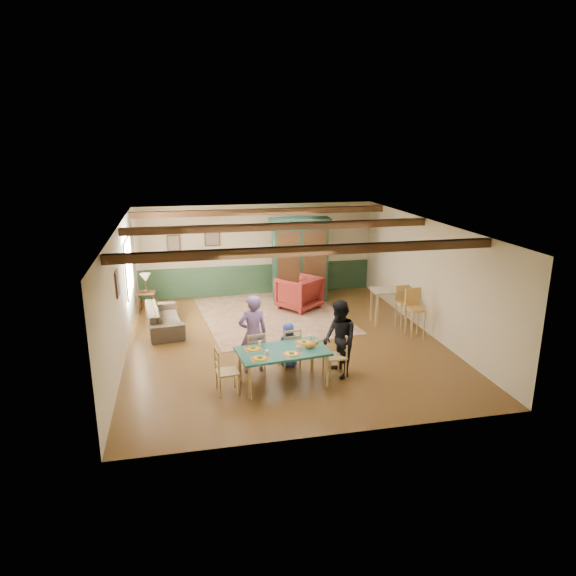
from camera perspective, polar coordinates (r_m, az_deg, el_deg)
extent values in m
plane|color=#503216|center=(11.90, -0.45, -5.97)|extent=(8.00, 8.00, 0.00)
cube|color=beige|center=(15.29, -3.48, 4.25)|extent=(7.00, 0.02, 2.70)
cube|color=beige|center=(11.32, -18.09, -0.70)|extent=(0.02, 8.00, 2.70)
cube|color=beige|center=(12.61, 15.32, 1.19)|extent=(0.02, 8.00, 2.70)
cube|color=white|center=(11.18, -0.48, 6.99)|extent=(7.00, 8.00, 0.02)
cube|color=#1F3A24|center=(15.48, -3.41, 0.97)|extent=(6.95, 0.03, 0.90)
cube|color=#321D0E|center=(8.99, 2.48, 4.20)|extent=(6.95, 0.16, 0.16)
cube|color=#321D0E|center=(11.58, -0.87, 6.85)|extent=(6.95, 0.16, 0.16)
cube|color=#321D0E|center=(14.11, -2.95, 8.46)|extent=(6.95, 0.16, 0.16)
imported|color=#7A5998|center=(10.15, -3.91, -5.11)|extent=(0.62, 0.45, 1.60)
imported|color=black|center=(10.00, 5.74, -5.70)|extent=(0.66, 0.81, 1.53)
imported|color=navy|center=(10.47, 0.06, -6.35)|extent=(0.49, 0.35, 0.93)
cube|color=tan|center=(13.66, -1.81, -3.01)|extent=(3.97, 4.55, 0.01)
cube|color=#153627|center=(14.69, 1.32, 3.17)|extent=(1.72, 0.76, 2.39)
imported|color=#4E0F10|center=(14.05, 1.22, -0.53)|extent=(1.38, 1.39, 0.92)
imported|color=#362D22|center=(12.93, -13.60, -3.24)|extent=(1.00, 2.07, 0.58)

